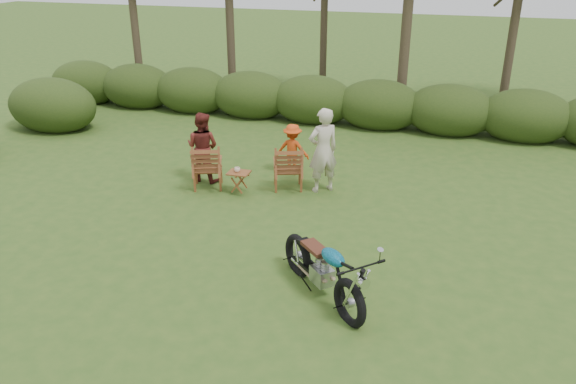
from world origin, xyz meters
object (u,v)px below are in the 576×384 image
(lawn_chair_right, at_px, (288,188))
(motorcycle, at_px, (321,294))
(adult_a, at_px, (322,190))
(side_table, at_px, (239,183))
(cup, at_px, (237,170))
(adult_b, at_px, (205,180))
(lawn_chair_left, at_px, (209,187))
(child, at_px, (292,173))

(lawn_chair_right, bearing_deg, motorcycle, 93.96)
(adult_a, bearing_deg, lawn_chair_right, -32.45)
(side_table, relative_size, cup, 3.92)
(adult_a, relative_size, adult_b, 1.17)
(lawn_chair_left, relative_size, child, 0.85)
(cup, height_order, adult_b, adult_b)
(lawn_chair_left, xyz_separation_m, child, (1.54, 1.34, 0.00))
(child, bearing_deg, cup, 61.12)
(adult_b, relative_size, child, 1.32)
(motorcycle, xyz_separation_m, lawn_chair_right, (-1.71, 3.79, 0.00))
(adult_b, height_order, child, adult_b)
(lawn_chair_right, relative_size, lawn_chair_left, 0.99)
(side_table, distance_m, adult_b, 1.17)
(side_table, xyz_separation_m, cup, (-0.04, 0.01, 0.29))
(lawn_chair_left, bearing_deg, lawn_chair_right, 174.40)
(cup, bearing_deg, motorcycle, -50.41)
(adult_b, bearing_deg, adult_a, -170.52)
(lawn_chair_left, bearing_deg, motorcycle, 114.37)
(adult_a, height_order, child, adult_a)
(lawn_chair_right, height_order, adult_a, adult_a)
(side_table, distance_m, child, 1.64)
(motorcycle, height_order, lawn_chair_left, motorcycle)
(lawn_chair_right, bearing_deg, child, -100.11)
(lawn_chair_right, xyz_separation_m, cup, (-0.96, -0.57, 0.54))
(side_table, xyz_separation_m, adult_a, (1.67, 0.67, -0.24))
(motorcycle, distance_m, lawn_chair_right, 4.16)
(lawn_chair_left, relative_size, side_table, 2.09)
(lawn_chair_left, relative_size, adult_b, 0.64)
(motorcycle, distance_m, adult_b, 5.21)
(cup, relative_size, adult_b, 0.08)
(lawn_chair_left, xyz_separation_m, adult_b, (-0.27, 0.37, 0.00))
(motorcycle, relative_size, lawn_chair_left, 2.05)
(lawn_chair_right, bearing_deg, cup, 10.22)
(motorcycle, height_order, side_table, motorcycle)
(lawn_chair_right, distance_m, side_table, 1.11)
(cup, bearing_deg, adult_b, 155.42)
(lawn_chair_right, distance_m, lawn_chair_left, 1.76)
(lawn_chair_left, xyz_separation_m, adult_a, (2.44, 0.58, 0.00))
(side_table, distance_m, cup, 0.30)
(motorcycle, distance_m, side_table, 4.17)
(lawn_chair_left, distance_m, child, 2.04)
(lawn_chair_left, bearing_deg, cup, 151.89)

